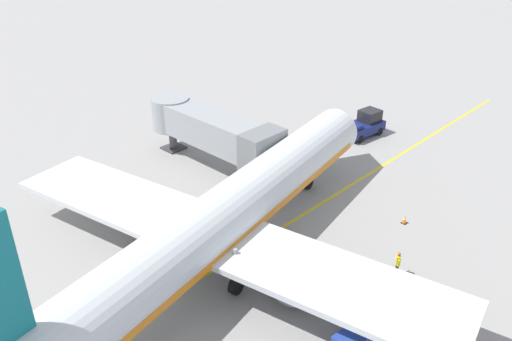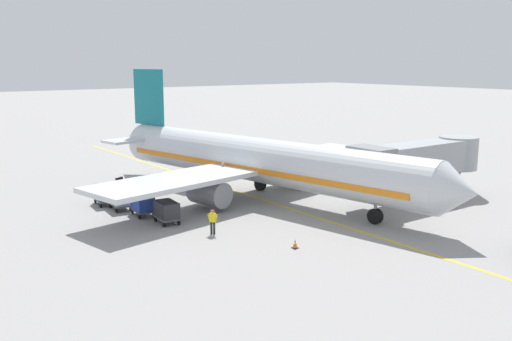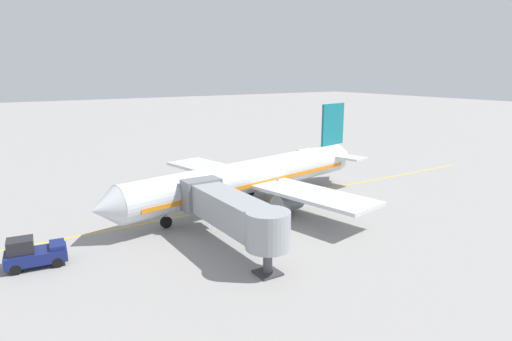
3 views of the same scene
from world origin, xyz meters
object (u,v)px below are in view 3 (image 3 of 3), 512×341
Objects in this scene: baggage_cart_front at (197,181)px; baggage_cart_second_in_train at (216,177)px; ground_crew_wing_walker at (170,187)px; safety_cone_nose_left at (133,205)px; jet_bridge at (232,211)px; baggage_cart_tail_end at (242,171)px; pushback_tractor at (34,253)px; parked_airliner at (252,176)px; baggage_tug_lead at (261,175)px; baggage_cart_third_in_train at (230,173)px.

baggage_cart_second_in_train is (0.47, -2.97, 0.00)m from baggage_cart_front.
safety_cone_nose_left is at bearing 114.88° from ground_crew_wing_walker.
baggage_cart_second_in_train is 1.75× the size of ground_crew_wing_walker.
jet_bridge reaches higher than baggage_cart_tail_end.
parked_airliner is at bearing -78.27° from pushback_tractor.
jet_bridge is 24.67m from baggage_tug_lead.
ground_crew_wing_walker is at bearing -65.12° from safety_cone_nose_left.
baggage_cart_third_in_train is 10.07m from ground_crew_wing_walker.
baggage_tug_lead is at bearing -120.65° from baggage_cart_third_in_train.
parked_airliner is 23.66m from pushback_tractor.
pushback_tractor is 15.40m from safety_cone_nose_left.
baggage_cart_front reaches higher than safety_cone_nose_left.
baggage_tug_lead is at bearing -65.76° from pushback_tractor.
pushback_tractor is 2.73× the size of ground_crew_wing_walker.
baggage_tug_lead is 19.16m from safety_cone_nose_left.
baggage_cart_third_in_train is at bearing -78.48° from baggage_cart_front.
baggage_cart_front is 7.94m from baggage_cart_tail_end.
pushback_tractor reaches higher than baggage_tug_lead.
jet_bridge reaches higher than baggage_tug_lead.
ground_crew_wing_walker reaches higher than baggage_cart_third_in_train.
baggage_cart_second_in_train is 7.33m from ground_crew_wing_walker.
jet_bridge is 4.67× the size of baggage_cart_third_in_train.
baggage_tug_lead reaches higher than safety_cone_nose_left.
baggage_cart_tail_end is 5.01× the size of safety_cone_nose_left.
pushback_tractor is at bearing 122.38° from baggage_cart_second_in_train.
pushback_tractor is at bearing 120.79° from baggage_cart_third_in_train.
ground_crew_wing_walker is at bearing 90.93° from baggage_tug_lead.
ground_crew_wing_walker is at bearing -51.21° from pushback_tractor.
safety_cone_nose_left is (-2.77, 18.95, -0.42)m from baggage_tug_lead.
baggage_cart_tail_end is (0.39, -2.18, 0.00)m from baggage_cart_third_in_train.
ground_crew_wing_walker is (-2.79, 11.96, 0.00)m from baggage_cart_tail_end.
parked_airliner reaches higher than baggage_cart_tail_end.
baggage_cart_second_in_train and baggage_cart_tail_end have the same top height.
safety_cone_nose_left is at bearing 107.93° from baggage_cart_third_in_train.
baggage_cart_third_in_train is at bearing -16.52° from parked_airliner.
safety_cone_nose_left is (10.73, -11.02, -0.81)m from pushback_tractor.
parked_airliner is 13.41m from jet_bridge.
baggage_cart_third_in_train is at bearing -76.24° from ground_crew_wing_walker.
baggage_cart_second_in_train is at bearing -23.90° from jet_bridge.
baggage_tug_lead is 0.94× the size of baggage_cart_tail_end.
ground_crew_wing_walker reaches higher than baggage_cart_front.
parked_airliner reaches higher than baggage_cart_front.
ground_crew_wing_walker is (-2.40, 9.78, 0.00)m from baggage_cart_third_in_train.
parked_airliner is 10.27m from baggage_cart_front.
baggage_cart_second_in_train is at bearing -71.33° from safety_cone_nose_left.
baggage_cart_second_in_train is 1.00× the size of baggage_cart_tail_end.
pushback_tractor is at bearing 128.79° from ground_crew_wing_walker.
baggage_cart_third_in_train and baggage_cart_tail_end have the same top height.
safety_cone_nose_left is at bearing 111.47° from baggage_cart_front.
baggage_cart_second_in_train is 5.01× the size of safety_cone_nose_left.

